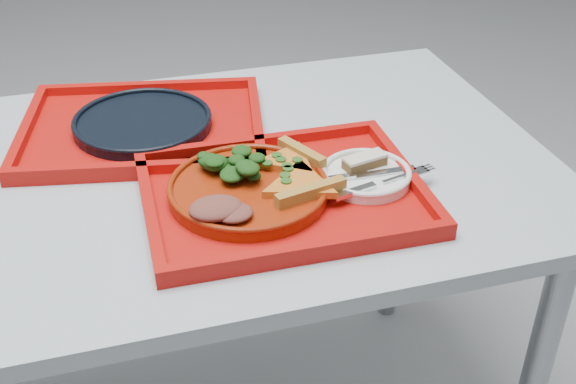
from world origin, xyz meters
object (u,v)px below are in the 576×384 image
object	(u,v)px
tray_main	(283,197)
navy_plate	(143,124)
tray_far	(144,130)
dinner_plate	(248,191)
dessert_bar	(365,161)

from	to	relation	value
tray_main	navy_plate	world-z (taller)	navy_plate
tray_far	navy_plate	distance (m)	0.01
tray_main	tray_far	distance (m)	0.35
dinner_plate	dessert_bar	size ratio (longest dim) A/B	3.30
dessert_bar	navy_plate	bearing A→B (deg)	128.96
dessert_bar	tray_far	bearing A→B (deg)	128.96
tray_main	dinner_plate	world-z (taller)	dinner_plate
tray_main	navy_plate	size ratio (longest dim) A/B	1.73
dinner_plate	tray_main	bearing A→B (deg)	-10.30
tray_far	navy_plate	xyz separation A→B (m)	(0.00, 0.00, 0.01)
tray_far	navy_plate	world-z (taller)	navy_plate
navy_plate	tray_main	bearing A→B (deg)	-56.92
tray_far	dessert_bar	size ratio (longest dim) A/B	5.71
tray_main	navy_plate	xyz separation A→B (m)	(-0.19, 0.30, 0.01)
tray_main	dessert_bar	world-z (taller)	dessert_bar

